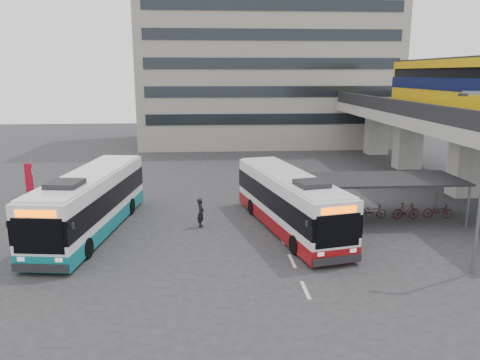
{
  "coord_description": "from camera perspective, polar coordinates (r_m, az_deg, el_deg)",
  "views": [
    {
      "loc": [
        -1.41,
        -23.22,
        8.58
      ],
      "look_at": [
        0.67,
        5.43,
        2.0
      ],
      "focal_mm": 35.0,
      "sensor_mm": 36.0,
      "label": 1
    }
  ],
  "objects": [
    {
      "name": "office_block",
      "position": [
        59.81,
        3.11,
        16.64
      ],
      "size": [
        30.0,
        15.0,
        25.0
      ],
      "primitive_type": "cube",
      "color": "gray",
      "rests_on": "ground"
    },
    {
      "name": "pedestrian",
      "position": [
        26.65,
        -4.8,
        -4.02
      ],
      "size": [
        0.47,
        0.66,
        1.69
      ],
      "primitive_type": "imported",
      "rotation": [
        0.0,
        0.0,
        1.46
      ],
      "color": "black",
      "rests_on": "ground"
    },
    {
      "name": "bike_shelter",
      "position": [
        28.91,
        16.05,
        -1.75
      ],
      "size": [
        10.0,
        4.0,
        2.54
      ],
      "color": "#595B60",
      "rests_on": "ground"
    },
    {
      "name": "bus_main",
      "position": [
        26.23,
        6.01,
        -2.66
      ],
      "size": [
        4.84,
        11.73,
        3.39
      ],
      "rotation": [
        0.0,
        0.0,
        0.21
      ],
      "color": "white",
      "rests_on": "ground"
    },
    {
      "name": "ground",
      "position": [
        24.8,
        -0.63,
        -7.34
      ],
      "size": [
        120.0,
        120.0,
        0.0
      ],
      "primitive_type": "plane",
      "color": "#28282B",
      "rests_on": "ground"
    },
    {
      "name": "road_markings",
      "position": [
        22.31,
        6.37,
        -9.79
      ],
      "size": [
        0.15,
        7.6,
        0.01
      ],
      "color": "beige",
      "rests_on": "ground"
    },
    {
      "name": "sign_totem_north",
      "position": [
        36.11,
        -24.32,
        0.03
      ],
      "size": [
        0.52,
        0.16,
        2.42
      ],
      "rotation": [
        0.0,
        0.0,
        -0.0
      ],
      "color": "#A90A1E",
      "rests_on": "ground"
    },
    {
      "name": "bus_teal",
      "position": [
        26.93,
        -17.77,
        -2.66
      ],
      "size": [
        4.16,
        12.2,
        3.54
      ],
      "rotation": [
        0.0,
        0.0,
        -0.13
      ],
      "color": "white",
      "rests_on": "ground"
    },
    {
      "name": "viaduct",
      "position": [
        38.49,
        24.71,
        8.24
      ],
      "size": [
        8.0,
        32.0,
        9.68
      ],
      "color": "gray",
      "rests_on": "ground"
    }
  ]
}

